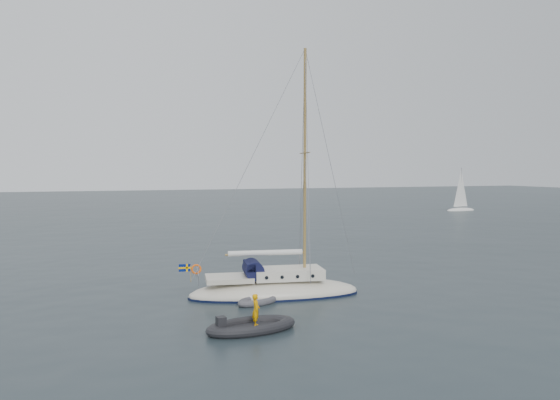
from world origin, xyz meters
name	(u,v)px	position (x,y,z in m)	size (l,w,h in m)	color
ground	(320,290)	(0.00, 0.00, 0.00)	(300.00, 300.00, 0.00)	black
sailboat	(275,277)	(-2.94, -0.55, 1.06)	(9.87, 2.96, 14.06)	beige
dinghy	(258,301)	(-4.31, -1.90, 0.16)	(2.49, 1.12, 0.36)	#525257
rib	(251,325)	(-5.99, -6.33, 0.25)	(4.09, 1.86, 1.61)	black
distant_yacht_b	(461,191)	(45.36, 46.18, 3.20)	(5.65, 3.02, 7.49)	silver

